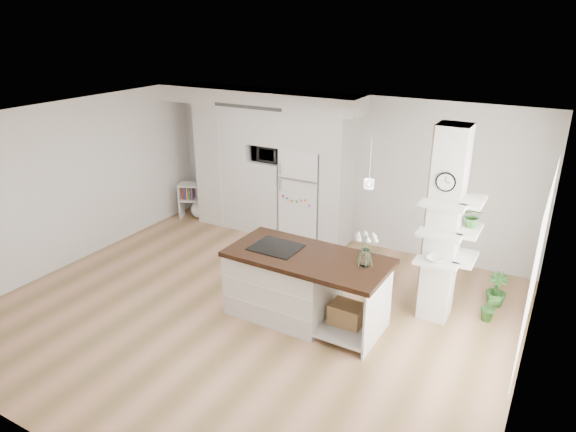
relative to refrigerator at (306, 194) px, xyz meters
name	(u,v)px	position (x,y,z in m)	size (l,w,h in m)	color
floor	(250,311)	(0.53, -2.68, -0.88)	(7.00, 6.00, 0.01)	tan
room	(246,188)	(0.53, -2.68, 0.98)	(7.04, 6.04, 2.72)	white
cabinet_wall	(262,155)	(-0.92, -0.01, 0.63)	(4.00, 0.71, 2.70)	silver
refrigerator	(306,194)	(0.00, 0.00, 0.00)	(0.78, 0.69, 1.75)	white
column	(449,229)	(2.90, -1.55, 0.48)	(0.69, 0.90, 2.70)	silver
window	(537,263)	(4.00, -2.38, 0.62)	(2.40, 2.40, 0.00)	white
pendant_light	(376,185)	(2.23, -2.53, 1.24)	(0.12, 0.12, 0.10)	white
kitchen_island	(291,282)	(1.07, -2.46, -0.37)	(2.20, 1.07, 1.55)	silver
bookshelf	(197,203)	(-2.45, -0.17, -0.56)	(0.71, 0.58, 0.73)	silver
floor_plant_a	(490,307)	(3.52, -1.27, -0.66)	(0.24, 0.19, 0.44)	#2E6327
floor_plant_b	(496,289)	(3.52, -0.78, -0.62)	(0.28, 0.28, 0.50)	#2E6327
microwave	(269,153)	(-0.75, -0.06, 0.69)	(0.54, 0.37, 0.30)	#2D2D2D
shelf_plant	(473,216)	(3.15, -1.38, 0.65)	(0.27, 0.23, 0.30)	#2E6327
decor_bowl	(435,259)	(2.82, -1.78, 0.13)	(0.22, 0.22, 0.05)	white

